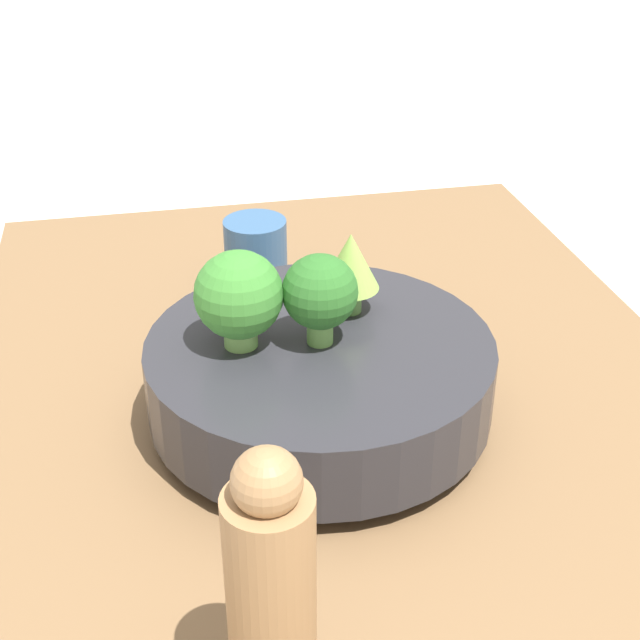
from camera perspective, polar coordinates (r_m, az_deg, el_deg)
The scene contains 8 objects.
ground_plane at distance 0.75m, azimuth 2.44°, elevation -10.12°, with size 6.00×6.00×0.00m, color silver.
table at distance 0.74m, azimuth 2.47°, elevation -8.87°, with size 1.01×0.64×0.04m.
bowl at distance 0.72m, azimuth -0.00°, elevation -3.62°, with size 0.28×0.28×0.08m.
romanesco_piece_far at distance 0.72m, azimuth 1.96°, elevation 3.61°, with size 0.05×0.05×0.07m.
broccoli_floret_front at distance 0.68m, azimuth -5.22°, elevation 1.52°, with size 0.07×0.07×0.08m.
broccoli_floret_center at distance 0.68m, azimuth -0.00°, elevation 1.71°, with size 0.06×0.06×0.07m.
cup at distance 0.93m, azimuth -4.12°, elevation 4.15°, with size 0.06×0.06×0.08m.
pepper_mill at distance 0.49m, azimuth -3.16°, elevation -16.94°, with size 0.05×0.05×0.18m.
Camera 1 is at (0.55, -0.15, 0.48)m, focal length 50.00 mm.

